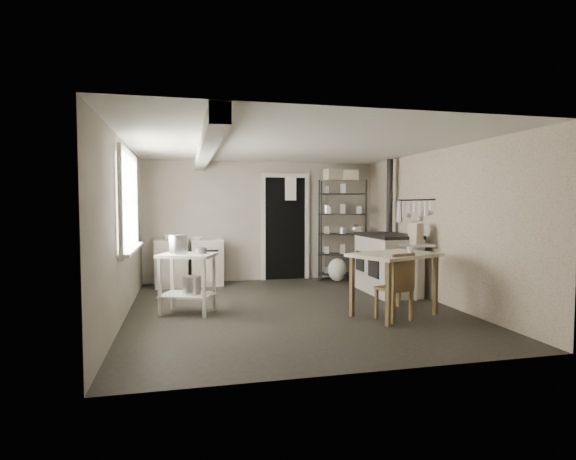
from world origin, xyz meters
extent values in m
plane|color=black|center=(0.00, 0.00, 0.00)|extent=(5.00, 5.00, 0.00)
plane|color=silver|center=(0.00, 0.00, 2.30)|extent=(5.00, 5.00, 0.00)
cube|color=#ABA292|center=(0.00, 2.50, 1.15)|extent=(4.50, 0.02, 2.30)
cube|color=#ABA292|center=(0.00, -2.50, 1.15)|extent=(4.50, 0.02, 2.30)
cube|color=#ABA292|center=(-2.25, 0.00, 1.15)|extent=(0.02, 5.00, 2.30)
cube|color=#ABA292|center=(2.25, 0.00, 1.15)|extent=(0.02, 5.00, 2.30)
cylinder|color=silver|center=(-1.57, 0.06, 0.94)|extent=(0.27, 0.27, 0.26)
cylinder|color=silver|center=(-1.28, -0.01, 0.85)|extent=(0.21, 0.21, 0.09)
cylinder|color=silver|center=(-1.40, 0.01, 0.39)|extent=(0.28, 0.28, 0.26)
imported|color=silver|center=(-1.26, 2.08, 0.96)|extent=(0.37, 0.37, 0.07)
imported|color=silver|center=(-1.77, 2.09, 0.97)|extent=(0.18, 0.18, 0.10)
imported|color=silver|center=(1.21, 2.07, 1.37)|extent=(0.11, 0.11, 0.19)
cube|color=beige|center=(1.29, 2.06, 2.01)|extent=(0.33, 0.29, 0.20)
cube|color=beige|center=(1.64, 2.05, 1.99)|extent=(0.35, 0.34, 0.19)
cube|color=beige|center=(1.94, 0.07, 1.01)|extent=(0.15, 0.23, 0.32)
imported|color=silver|center=(1.39, -0.79, 0.81)|extent=(0.10, 0.10, 0.09)
ellipsoid|color=white|center=(1.38, 2.01, 0.24)|extent=(0.39, 0.34, 0.44)
cylinder|color=silver|center=(1.51, -0.15, 0.07)|extent=(0.14, 0.14, 0.14)
camera|label=1|loc=(-1.49, -6.11, 1.48)|focal=28.00mm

